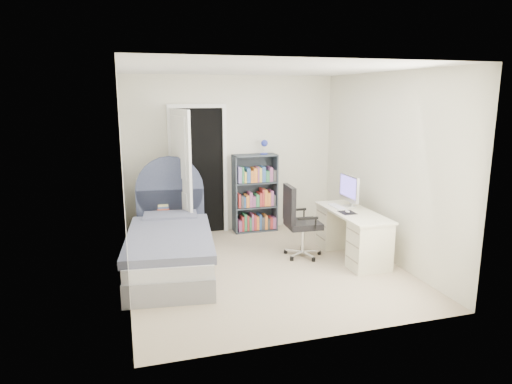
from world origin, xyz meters
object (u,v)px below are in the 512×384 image
object	(u,v)px
bed	(170,245)
bookcase	(255,196)
floor_lamp	(178,209)
office_chair	(298,218)
desk	(352,232)
nightstand	(166,217)

from	to	relation	value
bed	bookcase	world-z (taller)	bookcase
floor_lamp	office_chair	bearing A→B (deg)	-37.13
desk	bookcase	bearing A→B (deg)	120.15
nightstand	desk	world-z (taller)	desk
bookcase	office_chair	distance (m)	1.37
floor_lamp	bookcase	world-z (taller)	bookcase
nightstand	bookcase	xyz separation A→B (m)	(1.47, 0.24, 0.17)
floor_lamp	bookcase	size ratio (longest dim) A/B	0.82
bed	desk	world-z (taller)	bed
desk	office_chair	size ratio (longest dim) A/B	1.33
nightstand	office_chair	xyz separation A→B (m)	(1.67, -1.11, 0.15)
desk	office_chair	xyz separation A→B (m)	(-0.71, 0.22, 0.19)
nightstand	desk	distance (m)	2.74
nightstand	floor_lamp	distance (m)	0.21
nightstand	desk	xyz separation A→B (m)	(2.39, -1.34, -0.05)
desk	office_chair	distance (m)	0.77
floor_lamp	office_chair	world-z (taller)	floor_lamp
bed	bookcase	distance (m)	2.00
nightstand	desk	size ratio (longest dim) A/B	0.46
floor_lamp	office_chair	size ratio (longest dim) A/B	1.22
office_chair	desk	bearing A→B (deg)	-17.34
desk	floor_lamp	bearing A→B (deg)	148.50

